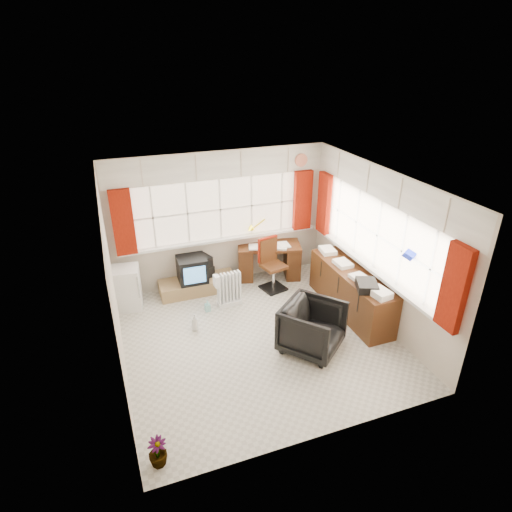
{
  "coord_description": "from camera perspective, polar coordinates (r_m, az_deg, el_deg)",
  "views": [
    {
      "loc": [
        -1.9,
        -5.07,
        4.1
      ],
      "look_at": [
        0.16,
        0.55,
        1.15
      ],
      "focal_mm": 30.0,
      "sensor_mm": 36.0,
      "label": 1
    }
  ],
  "objects": [
    {
      "name": "window_right",
      "position": [
        7.1,
        15.22,
        -1.11
      ],
      "size": [
        0.12,
        3.7,
        3.6
      ],
      "color": "#FAE3C6",
      "rests_on": "room_walls"
    },
    {
      "name": "spray_bottle_b",
      "position": [
        7.4,
        -6.49,
        -6.64
      ],
      "size": [
        0.1,
        0.1,
        0.2
      ],
      "primitive_type": "imported",
      "rotation": [
        0.0,
        0.0,
        0.07
      ],
      "color": "#89CCC8",
      "rests_on": "ground"
    },
    {
      "name": "file_tray",
      "position": [
        6.74,
        14.55,
        -3.85
      ],
      "size": [
        0.42,
        0.47,
        0.13
      ],
      "primitive_type": "cube",
      "rotation": [
        0.0,
        0.0,
        -0.4
      ],
      "color": "black",
      "rests_on": "credenza"
    },
    {
      "name": "mini_fridge",
      "position": [
        7.65,
        -16.81,
        -4.1
      ],
      "size": [
        0.5,
        0.51,
        0.76
      ],
      "color": "white",
      "rests_on": "ground"
    },
    {
      "name": "ground",
      "position": [
        6.79,
        0.34,
        -10.88
      ],
      "size": [
        4.0,
        4.0,
        0.0
      ],
      "primitive_type": "plane",
      "color": "beige",
      "rests_on": "ground"
    },
    {
      "name": "desk",
      "position": [
        8.29,
        1.72,
        -0.39
      ],
      "size": [
        1.3,
        0.89,
        0.72
      ],
      "color": "#592A15",
      "rests_on": "ground"
    },
    {
      "name": "spray_bottle_a",
      "position": [
        6.95,
        -8.16,
        -8.69
      ],
      "size": [
        0.14,
        0.14,
        0.29
      ],
      "primitive_type": "imported",
      "rotation": [
        0.0,
        0.0,
        0.24
      ],
      "color": "silver",
      "rests_on": "ground"
    },
    {
      "name": "radiator",
      "position": [
        7.46,
        -3.59,
        -4.82
      ],
      "size": [
        0.43,
        0.2,
        0.63
      ],
      "color": "white",
      "rests_on": "ground"
    },
    {
      "name": "overhead_cabinets",
      "position": [
        6.95,
        5.22,
        10.72
      ],
      "size": [
        3.98,
        3.98,
        0.48
      ],
      "color": "white",
      "rests_on": "room_walls"
    },
    {
      "name": "curtains",
      "position": [
        7.14,
        4.74,
        4.41
      ],
      "size": [
        3.83,
        3.83,
        1.15
      ],
      "color": "maroon",
      "rests_on": "room_walls"
    },
    {
      "name": "window_back",
      "position": [
        7.92,
        -4.58,
        2.7
      ],
      "size": [
        3.7,
        0.12,
        3.6
      ],
      "color": "#FAE3C6",
      "rests_on": "room_walls"
    },
    {
      "name": "task_chair",
      "position": [
        7.87,
        1.93,
        -0.78
      ],
      "size": [
        0.5,
        0.52,
        0.98
      ],
      "color": "black",
      "rests_on": "ground"
    },
    {
      "name": "flower_vase",
      "position": [
        5.15,
        -12.99,
        -24.11
      ],
      "size": [
        0.26,
        0.26,
        0.37
      ],
      "primitive_type": "imported",
      "rotation": [
        0.0,
        0.0,
        -0.31
      ],
      "color": "black",
      "rests_on": "ground"
    },
    {
      "name": "credenza",
      "position": [
        7.4,
        12.48,
        -4.52
      ],
      "size": [
        0.5,
        2.0,
        0.85
      ],
      "color": "#592A15",
      "rests_on": "ground"
    },
    {
      "name": "tv_bench",
      "position": [
        7.98,
        -7.72,
        -3.87
      ],
      "size": [
        1.4,
        0.5,
        0.25
      ],
      "primitive_type": "cube",
      "color": "#9F824F",
      "rests_on": "ground"
    },
    {
      "name": "crt_tv",
      "position": [
        7.78,
        -8.51,
        -1.76
      ],
      "size": [
        0.52,
        0.49,
        0.46
      ],
      "color": "black",
      "rests_on": "tv_bench"
    },
    {
      "name": "office_chair",
      "position": [
        6.41,
        7.51,
        -9.47
      ],
      "size": [
        1.15,
        1.16,
        0.76
      ],
      "primitive_type": "imported",
      "rotation": [
        0.0,
        0.0,
        0.7
      ],
      "color": "black",
      "rests_on": "ground"
    },
    {
      "name": "room_walls",
      "position": [
        6.01,
        0.38,
        0.61
      ],
      "size": [
        4.0,
        4.0,
        4.0
      ],
      "color": "beige",
      "rests_on": "ground"
    },
    {
      "name": "desk_lamp",
      "position": [
        8.2,
        0.89,
        4.09
      ],
      "size": [
        0.17,
        0.14,
        0.46
      ],
      "color": "#FFED0A",
      "rests_on": "desk"
    },
    {
      "name": "hifi_stack",
      "position": [
        7.88,
        -7.95,
        -1.64
      ],
      "size": [
        0.66,
        0.54,
        0.41
      ],
      "color": "black",
      "rests_on": "tv_bench"
    }
  ]
}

